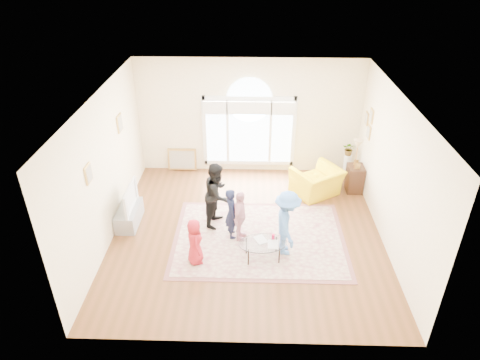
{
  "coord_description": "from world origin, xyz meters",
  "views": [
    {
      "loc": [
        0.07,
        -7.79,
        5.93
      ],
      "look_at": [
        -0.17,
        0.3,
        1.21
      ],
      "focal_mm": 32.0,
      "sensor_mm": 36.0,
      "label": 1
    }
  ],
  "objects_px": {
    "coffee_table": "(263,244)",
    "armchair": "(317,182)",
    "area_rug": "(259,238)",
    "television": "(127,198)",
    "tv_console": "(129,216)"
  },
  "relations": [
    {
      "from": "tv_console",
      "to": "coffee_table",
      "type": "relative_size",
      "value": 0.93
    },
    {
      "from": "area_rug",
      "to": "tv_console",
      "type": "bearing_deg",
      "value": 170.6
    },
    {
      "from": "area_rug",
      "to": "armchair",
      "type": "distance_m",
      "value": 2.45
    },
    {
      "from": "tv_console",
      "to": "armchair",
      "type": "xyz_separation_m",
      "value": [
        4.51,
        1.42,
        0.16
      ]
    },
    {
      "from": "television",
      "to": "armchair",
      "type": "distance_m",
      "value": 4.73
    },
    {
      "from": "television",
      "to": "armchair",
      "type": "bearing_deg",
      "value": 17.46
    },
    {
      "from": "tv_console",
      "to": "armchair",
      "type": "height_order",
      "value": "armchair"
    },
    {
      "from": "tv_console",
      "to": "armchair",
      "type": "distance_m",
      "value": 4.73
    },
    {
      "from": "coffee_table",
      "to": "area_rug",
      "type": "bearing_deg",
      "value": 87.77
    },
    {
      "from": "television",
      "to": "tv_console",
      "type": "bearing_deg",
      "value": 180.0
    },
    {
      "from": "armchair",
      "to": "television",
      "type": "bearing_deg",
      "value": -15.59
    },
    {
      "from": "tv_console",
      "to": "armchair",
      "type": "bearing_deg",
      "value": 17.43
    },
    {
      "from": "coffee_table",
      "to": "armchair",
      "type": "height_order",
      "value": "armchair"
    },
    {
      "from": "area_rug",
      "to": "television",
      "type": "bearing_deg",
      "value": 170.57
    },
    {
      "from": "television",
      "to": "coffee_table",
      "type": "height_order",
      "value": "television"
    }
  ]
}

